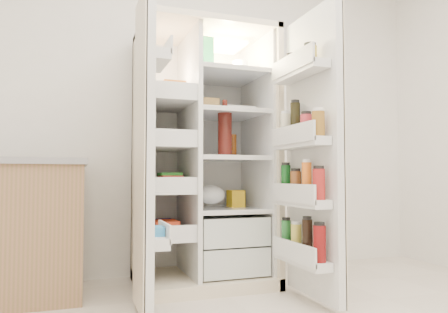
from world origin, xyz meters
name	(u,v)px	position (x,y,z in m)	size (l,w,h in m)	color
wall_back	(198,103)	(0.00, 2.00, 1.35)	(4.00, 0.02, 2.70)	white
refrigerator	(203,178)	(-0.05, 1.65, 0.74)	(0.92, 0.70, 1.80)	beige
freezer_door	(145,151)	(-0.57, 1.05, 0.89)	(0.15, 0.40, 1.72)	silver
fridge_door	(310,156)	(0.41, 0.96, 0.87)	(0.17, 0.58, 1.72)	silver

